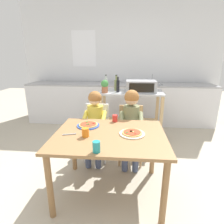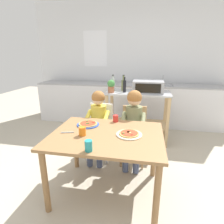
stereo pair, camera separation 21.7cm
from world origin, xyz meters
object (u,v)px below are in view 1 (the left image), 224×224
object	(u,v)px
bottle_squat_spirits	(106,84)
drinking_cup_teal	(96,147)
pizza_plate_cream	(132,133)
toaster_oven	(141,86)
drinking_cup_orange	(85,132)
bottle_brown_beer	(116,85)
pizza_plate_blue_rimmed	(88,125)
dining_chair_right	(131,130)
drinking_cup_red	(115,118)
bottle_slim_sauce	(118,86)
dining_chair_left	(96,127)
kitchen_island_cart	(131,108)
potted_herb_plant	(105,86)
child_in_olive_shirt	(131,119)
child_in_yellow_shirt	(95,119)
serving_spoon	(69,134)
dining_table	(110,143)

from	to	relation	value
bottle_squat_spirits	drinking_cup_teal	distance (m)	1.88
bottle_squat_spirits	pizza_plate_cream	size ratio (longest dim) A/B	1.05
toaster_oven	drinking_cup_orange	distance (m)	1.68
bottle_brown_beer	pizza_plate_blue_rimmed	bearing A→B (deg)	-100.60
toaster_oven	dining_chair_right	distance (m)	0.92
drinking_cup_red	pizza_plate_blue_rimmed	bearing A→B (deg)	-149.31
bottle_slim_sauce	drinking_cup_teal	distance (m)	1.77
bottle_squat_spirits	dining_chair_left	size ratio (longest dim) A/B	0.35
kitchen_island_cart	potted_herb_plant	xyz separation A→B (m)	(-0.45, -0.14, 0.42)
child_in_olive_shirt	drinking_cup_orange	world-z (taller)	child_in_olive_shirt
bottle_slim_sauce	pizza_plate_cream	bearing A→B (deg)	-80.63
pizza_plate_cream	bottle_brown_beer	bearing A→B (deg)	99.83
potted_herb_plant	child_in_yellow_shirt	world-z (taller)	potted_herb_plant
kitchen_island_cart	drinking_cup_teal	world-z (taller)	kitchen_island_cart
potted_herb_plant	drinking_cup_teal	bearing A→B (deg)	-85.52
drinking_cup_orange	serving_spoon	world-z (taller)	drinking_cup_orange
toaster_oven	dining_chair_right	xyz separation A→B (m)	(-0.17, -0.74, -0.52)
kitchen_island_cart	dining_chair_left	size ratio (longest dim) A/B	1.36
kitchen_island_cart	potted_herb_plant	bearing A→B (deg)	-162.16
potted_herb_plant	drinking_cup_red	distance (m)	0.98
child_in_yellow_shirt	child_in_olive_shirt	world-z (taller)	child_in_olive_shirt
bottle_squat_spirits	dining_table	distance (m)	1.54
child_in_yellow_shirt	drinking_cup_red	world-z (taller)	child_in_yellow_shirt
kitchen_island_cart	drinking_cup_red	distance (m)	1.10
bottle_slim_sauce	pizza_plate_blue_rimmed	distance (m)	1.23
dining_chair_right	drinking_cup_red	world-z (taller)	dining_chair_right
pizza_plate_cream	dining_chair_left	bearing A→B (deg)	124.37
pizza_plate_cream	serving_spoon	xyz separation A→B (m)	(-0.65, -0.07, -0.01)
dining_chair_left	serving_spoon	bearing A→B (deg)	-100.15
dining_chair_left	potted_herb_plant	bearing A→B (deg)	83.34
dining_chair_left	drinking_cup_teal	size ratio (longest dim) A/B	8.16
potted_herb_plant	drinking_cup_orange	bearing A→B (deg)	-91.28
drinking_cup_red	dining_chair_left	bearing A→B (deg)	129.06
bottle_brown_beer	bottle_squat_spirits	xyz separation A→B (m)	(-0.18, -0.05, 0.01)
dining_chair_left	drinking_cup_red	xyz separation A→B (m)	(0.30, -0.37, 0.28)
potted_herb_plant	pizza_plate_blue_rimmed	distance (m)	1.13
dining_chair_left	pizza_plate_cream	distance (m)	0.93
toaster_oven	drinking_cup_red	size ratio (longest dim) A/B	6.14
kitchen_island_cart	toaster_oven	size ratio (longest dim) A/B	2.15
dining_chair_left	drinking_cup_orange	distance (m)	0.89
bottle_squat_spirits	kitchen_island_cart	bearing A→B (deg)	-3.42
child_in_yellow_shirt	drinking_cup_red	xyz separation A→B (m)	(0.30, -0.25, 0.10)
potted_herb_plant	bottle_brown_beer	bearing A→B (deg)	50.14
potted_herb_plant	dining_table	bearing A→B (deg)	-80.95
bottle_slim_sauce	child_in_yellow_shirt	distance (m)	0.87
dining_chair_right	child_in_olive_shirt	distance (m)	0.24
dining_chair_right	pizza_plate_blue_rimmed	distance (m)	0.76
toaster_oven	bottle_brown_beer	world-z (taller)	bottle_brown_beer
potted_herb_plant	child_in_yellow_shirt	xyz separation A→B (m)	(-0.06, -0.67, -0.35)
child_in_yellow_shirt	drinking_cup_teal	size ratio (longest dim) A/B	10.29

